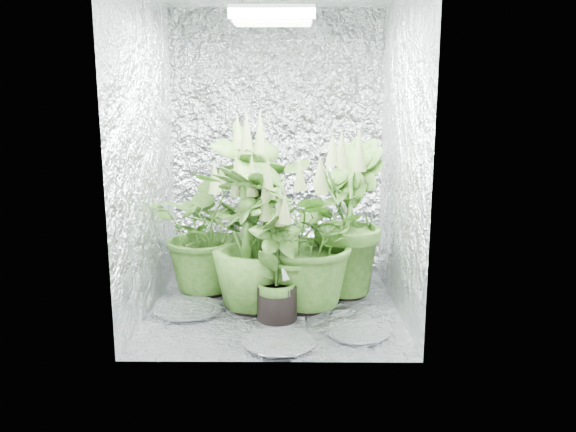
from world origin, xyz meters
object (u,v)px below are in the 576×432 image
(plant_e, at_px, (304,238))
(plant_a, at_px, (208,231))
(grow_lamp, at_px, (273,16))
(circulation_fan, at_px, (358,261))
(plant_d, at_px, (252,241))
(plant_b, at_px, (252,206))
(plant_f, at_px, (277,261))
(plant_c, at_px, (346,220))

(plant_e, bearing_deg, plant_a, 153.40)
(grow_lamp, xyz_separation_m, circulation_fan, (0.62, 0.62, -1.69))
(grow_lamp, relative_size, plant_d, 0.50)
(plant_b, distance_m, plant_f, 0.75)
(plant_b, xyz_separation_m, plant_e, (0.37, -0.52, -0.11))
(plant_f, bearing_deg, grow_lamp, 96.94)
(plant_d, xyz_separation_m, plant_f, (0.16, -0.17, -0.08))
(plant_a, height_order, circulation_fan, plant_a)
(grow_lamp, relative_size, plant_a, 0.53)
(plant_c, height_order, circulation_fan, plant_c)
(grow_lamp, height_order, circulation_fan, grow_lamp)
(plant_a, xyz_separation_m, plant_c, (0.95, -0.03, 0.09))
(grow_lamp, bearing_deg, plant_e, -12.60)
(circulation_fan, bearing_deg, plant_f, -114.99)
(plant_a, relative_size, circulation_fan, 3.04)
(plant_a, distance_m, plant_e, 0.74)
(grow_lamp, xyz_separation_m, plant_b, (-0.17, 0.48, -1.24))
(plant_a, bearing_deg, circulation_fan, 17.22)
(plant_a, height_order, plant_e, plant_e)
(plant_b, bearing_deg, plant_c, -18.67)
(plant_b, relative_size, plant_d, 1.25)
(plant_c, xyz_separation_m, plant_f, (-0.46, -0.47, -0.16))
(circulation_fan, bearing_deg, grow_lamp, -124.43)
(plant_a, height_order, plant_f, plant_a)
(plant_b, relative_size, plant_f, 1.51)
(grow_lamp, height_order, plant_d, grow_lamp)
(plant_b, height_order, plant_f, plant_b)
(plant_d, distance_m, plant_e, 0.33)
(plant_a, xyz_separation_m, plant_f, (0.49, -0.50, -0.07))
(plant_a, xyz_separation_m, plant_d, (0.33, -0.33, 0.01))
(grow_lamp, height_order, plant_a, grow_lamp)
(plant_e, distance_m, circulation_fan, 0.87)
(plant_d, xyz_separation_m, circulation_fan, (0.76, 0.66, -0.33))
(plant_a, distance_m, plant_c, 0.96)
(plant_a, bearing_deg, plant_d, -44.86)
(plant_b, height_order, plant_d, plant_b)
(grow_lamp, xyz_separation_m, plant_d, (-0.14, -0.04, -1.37))
(plant_c, xyz_separation_m, plant_e, (-0.29, -0.30, -0.06))
(plant_a, distance_m, plant_b, 0.38)
(plant_a, distance_m, circulation_fan, 1.18)
(plant_f, bearing_deg, plant_c, 45.27)
(plant_c, distance_m, plant_e, 0.42)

